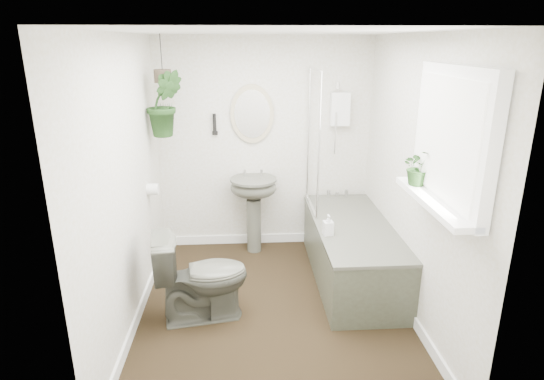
{
  "coord_description": "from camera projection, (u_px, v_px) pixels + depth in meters",
  "views": [
    {
      "loc": [
        -0.23,
        -3.45,
        2.24
      ],
      "look_at": [
        0.0,
        0.15,
        1.05
      ],
      "focal_mm": 30.0,
      "sensor_mm": 36.0,
      "label": 1
    }
  ],
  "objects": [
    {
      "name": "floor",
      "position": [
        273.0,
        310.0,
        3.99
      ],
      "size": [
        2.3,
        2.8,
        0.02
      ],
      "primitive_type": "cube",
      "color": "black",
      "rests_on": "ground"
    },
    {
      "name": "ceiling",
      "position": [
        273.0,
        30.0,
        3.26
      ],
      "size": [
        2.3,
        2.8,
        0.02
      ],
      "primitive_type": "cube",
      "color": "white",
      "rests_on": "ground"
    },
    {
      "name": "wall_back",
      "position": [
        265.0,
        145.0,
        4.96
      ],
      "size": [
        2.3,
        0.02,
        2.3
      ],
      "primitive_type": "cube",
      "color": "white",
      "rests_on": "ground"
    },
    {
      "name": "wall_front",
      "position": [
        292.0,
        268.0,
        2.29
      ],
      "size": [
        2.3,
        0.02,
        2.3
      ],
      "primitive_type": "cube",
      "color": "white",
      "rests_on": "ground"
    },
    {
      "name": "wall_left",
      "position": [
        126.0,
        187.0,
        3.56
      ],
      "size": [
        0.02,
        2.8,
        2.3
      ],
      "primitive_type": "cube",
      "color": "white",
      "rests_on": "ground"
    },
    {
      "name": "wall_right",
      "position": [
        415.0,
        181.0,
        3.69
      ],
      "size": [
        0.02,
        2.8,
        2.3
      ],
      "primitive_type": "cube",
      "color": "white",
      "rests_on": "ground"
    },
    {
      "name": "skirting",
      "position": [
        273.0,
        304.0,
        3.97
      ],
      "size": [
        2.3,
        2.8,
        0.1
      ],
      "primitive_type": "cube",
      "color": "white",
      "rests_on": "floor"
    },
    {
      "name": "bathtub",
      "position": [
        352.0,
        251.0,
        4.42
      ],
      "size": [
        0.72,
        1.72,
        0.58
      ],
      "primitive_type": null,
      "color": "#4D4E43",
      "rests_on": "floor"
    },
    {
      "name": "bath_screen",
      "position": [
        313.0,
        141.0,
        4.55
      ],
      "size": [
        0.04,
        0.72,
        1.4
      ],
      "primitive_type": null,
      "color": "silver",
      "rests_on": "bathtub"
    },
    {
      "name": "shower_box",
      "position": [
        340.0,
        109.0,
        4.82
      ],
      "size": [
        0.2,
        0.1,
        0.35
      ],
      "primitive_type": "cube",
      "color": "white",
      "rests_on": "wall_back"
    },
    {
      "name": "oval_mirror",
      "position": [
        252.0,
        114.0,
        4.81
      ],
      "size": [
        0.46,
        0.03,
        0.62
      ],
      "primitive_type": "ellipsoid",
      "color": "tan",
      "rests_on": "wall_back"
    },
    {
      "name": "wall_sconce",
      "position": [
        215.0,
        124.0,
        4.8
      ],
      "size": [
        0.04,
        0.04,
        0.22
      ],
      "primitive_type": "cylinder",
      "color": "black",
      "rests_on": "wall_back"
    },
    {
      "name": "toilet_roll_holder",
      "position": [
        153.0,
        189.0,
        4.3
      ],
      "size": [
        0.11,
        0.11,
        0.11
      ],
      "primitive_type": "cylinder",
      "rotation": [
        0.0,
        1.57,
        0.0
      ],
      "color": "white",
      "rests_on": "wall_left"
    },
    {
      "name": "window_recess",
      "position": [
        452.0,
        138.0,
        2.87
      ],
      "size": [
        0.08,
        1.0,
        0.9
      ],
      "primitive_type": "cube",
      "color": "white",
      "rests_on": "wall_right"
    },
    {
      "name": "window_sill",
      "position": [
        434.0,
        201.0,
        3.0
      ],
      "size": [
        0.18,
        1.0,
        0.04
      ],
      "primitive_type": "cube",
      "color": "white",
      "rests_on": "wall_right"
    },
    {
      "name": "window_blinds",
      "position": [
        445.0,
        139.0,
        2.87
      ],
      "size": [
        0.01,
        0.86,
        0.76
      ],
      "primitive_type": "cube",
      "color": "white",
      "rests_on": "wall_right"
    },
    {
      "name": "toilet",
      "position": [
        201.0,
        276.0,
        3.76
      ],
      "size": [
        0.82,
        0.55,
        0.77
      ],
      "primitive_type": "imported",
      "rotation": [
        0.0,
        0.0,
        1.74
      ],
      "color": "#4D4E43",
      "rests_on": "floor"
    },
    {
      "name": "pedestal_sink",
      "position": [
        254.0,
        215.0,
        4.97
      ],
      "size": [
        0.55,
        0.49,
        0.85
      ],
      "primitive_type": null,
      "rotation": [
        0.0,
        0.0,
        -0.15
      ],
      "color": "#4D4E43",
      "rests_on": "floor"
    },
    {
      "name": "sill_plant",
      "position": [
        419.0,
        167.0,
        3.23
      ],
      "size": [
        0.25,
        0.22,
        0.27
      ],
      "primitive_type": "imported",
      "rotation": [
        0.0,
        0.0,
        -0.06
      ],
      "color": "black",
      "rests_on": "window_sill"
    },
    {
      "name": "hanging_plant",
      "position": [
        165.0,
        104.0,
        4.3
      ],
      "size": [
        0.39,
        0.34,
        0.63
      ],
      "primitive_type": "imported",
      "rotation": [
        0.0,
        0.0,
        0.19
      ],
      "color": "black",
      "rests_on": "ceiling"
    },
    {
      "name": "soap_bottle",
      "position": [
        328.0,
        225.0,
        4.05
      ],
      "size": [
        0.09,
        0.09,
        0.19
      ],
      "primitive_type": "imported",
      "rotation": [
        0.0,
        0.0,
        0.09
      ],
      "color": "#2E2A2B",
      "rests_on": "bathtub"
    },
    {
      "name": "hanging_pot",
      "position": [
        163.0,
        76.0,
        4.22
      ],
      "size": [
        0.16,
        0.16,
        0.12
      ],
      "primitive_type": "cylinder",
      "color": "#413529",
      "rests_on": "ceiling"
    }
  ]
}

